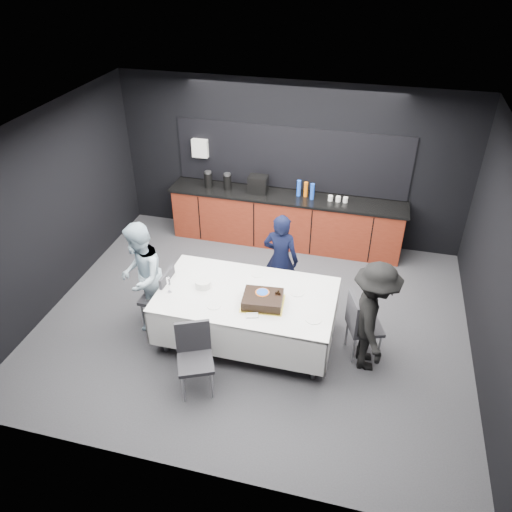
{
  "coord_description": "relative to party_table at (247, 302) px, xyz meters",
  "views": [
    {
      "loc": [
        1.39,
        -5.36,
        4.8
      ],
      "look_at": [
        0.0,
        0.1,
        1.05
      ],
      "focal_mm": 35.0,
      "sensor_mm": 36.0,
      "label": 1
    }
  ],
  "objects": [
    {
      "name": "loose_plate_near",
      "position": [
        -0.34,
        -0.34,
        0.14
      ],
      "size": [
        0.18,
        0.18,
        0.01
      ],
      "primitive_type": "cylinder",
      "color": "white",
      "rests_on": "party_table"
    },
    {
      "name": "cake_assembly",
      "position": [
        0.25,
        -0.15,
        0.21
      ],
      "size": [
        0.57,
        0.49,
        0.17
      ],
      "color": "gold",
      "rests_on": "party_table"
    },
    {
      "name": "chair_right",
      "position": [
        1.48,
        0.09,
        -0.11
      ],
      "size": [
        0.54,
        0.54,
        0.92
      ],
      "color": "#2A2A2F",
      "rests_on": "ground"
    },
    {
      "name": "room_shell",
      "position": [
        0.0,
        0.4,
        1.22
      ],
      "size": [
        6.04,
        5.04,
        2.82
      ],
      "color": "white",
      "rests_on": "ground"
    },
    {
      "name": "person_left",
      "position": [
        -1.49,
        -0.01,
        0.15
      ],
      "size": [
        0.8,
        0.91,
        1.59
      ],
      "primitive_type": "imported",
      "rotation": [
        0.0,
        0.0,
        -1.28
      ],
      "color": "#ABC7D8",
      "rests_on": "ground"
    },
    {
      "name": "champagne_flute",
      "position": [
        -0.99,
        -0.21,
        0.3
      ],
      "size": [
        0.06,
        0.06,
        0.22
      ],
      "color": "white",
      "rests_on": "party_table"
    },
    {
      "name": "kitchenette",
      "position": [
        -0.02,
        2.62,
        -0.1
      ],
      "size": [
        4.1,
        0.64,
        2.05
      ],
      "color": "#621D0F",
      "rests_on": "ground"
    },
    {
      "name": "loose_plate_right_a",
      "position": [
        0.64,
        0.19,
        0.14
      ],
      "size": [
        0.2,
        0.2,
        0.01
      ],
      "primitive_type": "cylinder",
      "color": "white",
      "rests_on": "party_table"
    },
    {
      "name": "plate_stack",
      "position": [
        -0.6,
        0.01,
        0.19
      ],
      "size": [
        0.21,
        0.21,
        0.1
      ],
      "primitive_type": "cylinder",
      "color": "white",
      "rests_on": "party_table"
    },
    {
      "name": "loose_plate_far",
      "position": [
        0.03,
        0.46,
        0.14
      ],
      "size": [
        0.18,
        0.18,
        0.01
      ],
      "primitive_type": "cylinder",
      "color": "white",
      "rests_on": "party_table"
    },
    {
      "name": "person_center",
      "position": [
        0.25,
        0.96,
        0.09
      ],
      "size": [
        0.57,
        0.41,
        1.47
      ],
      "primitive_type": "imported",
      "rotation": [
        0.0,
        0.0,
        3.03
      ],
      "color": "black",
      "rests_on": "ground"
    },
    {
      "name": "person_right",
      "position": [
        1.63,
        -0.07,
        0.13
      ],
      "size": [
        0.72,
        1.08,
        1.55
      ],
      "primitive_type": "imported",
      "rotation": [
        0.0,
        0.0,
        1.73
      ],
      "color": "black",
      "rests_on": "ground"
    },
    {
      "name": "loose_plate_right_b",
      "position": [
        0.93,
        -0.29,
        0.14
      ],
      "size": [
        0.21,
        0.21,
        0.01
      ],
      "primitive_type": "cylinder",
      "color": "white",
      "rests_on": "party_table"
    },
    {
      "name": "ground",
      "position": [
        0.0,
        0.4,
        -0.64
      ],
      "size": [
        6.0,
        6.0,
        0.0
      ],
      "primitive_type": "plane",
      "color": "#3C3C41",
      "rests_on": "ground"
    },
    {
      "name": "chair_near",
      "position": [
        -0.39,
        -0.95,
        -0.11
      ],
      "size": [
        0.56,
        0.56,
        0.92
      ],
      "color": "#2A2A2F",
      "rests_on": "ground"
    },
    {
      "name": "party_table",
      "position": [
        0.0,
        0.0,
        0.0
      ],
      "size": [
        2.32,
        1.32,
        0.78
      ],
      "color": "#99999E",
      "rests_on": "ground"
    },
    {
      "name": "chair_left",
      "position": [
        -1.22,
        0.01,
        -0.11
      ],
      "size": [
        0.43,
        0.43,
        0.92
      ],
      "color": "#2A2A2F",
      "rests_on": "ground"
    },
    {
      "name": "fork_pile",
      "position": [
        0.18,
        -0.42,
        0.15
      ],
      "size": [
        0.16,
        0.13,
        0.02
      ],
      "primitive_type": "cube",
      "rotation": [
        0.0,
        0.0,
        0.3
      ],
      "color": "white",
      "rests_on": "party_table"
    }
  ]
}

